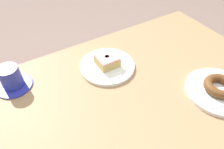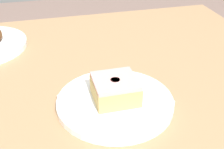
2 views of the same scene
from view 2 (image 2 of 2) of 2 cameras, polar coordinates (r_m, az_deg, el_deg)
table at (r=0.76m, az=-7.40°, el=-5.74°), size 1.08×0.72×0.75m
plate_glazed_square at (r=0.59m, az=0.58°, el=-5.25°), size 0.23×0.23×0.01m
napkin_glazed_square at (r=0.59m, az=0.58°, el=-4.61°), size 0.22×0.22×0.00m
donut_glazed_square at (r=0.57m, az=0.60°, el=-2.77°), size 0.08×0.08×0.04m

